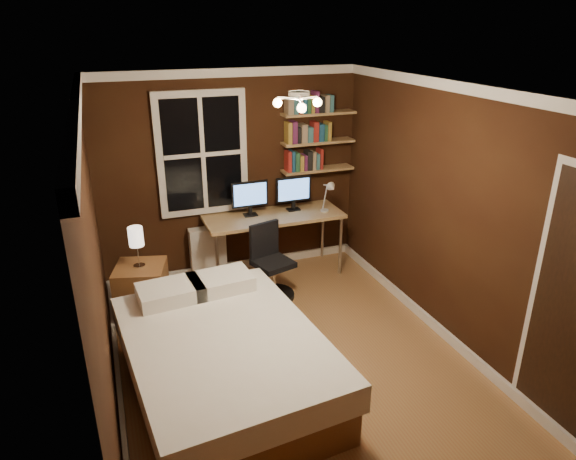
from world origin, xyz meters
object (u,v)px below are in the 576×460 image
object	(u,v)px
monitor_left	(250,199)
monitor_right	(293,194)
desk	(274,219)
nightstand	(143,293)
bedside_lamp	(137,247)
office_chair	(271,271)
radiator	(208,253)
bed	(224,361)
desk_lamp	(328,196)

from	to	relation	value
monitor_left	monitor_right	world-z (taller)	same
desk	monitor_left	distance (m)	0.39
nightstand	desk	world-z (taller)	desk
bedside_lamp	office_chair	bearing A→B (deg)	-0.15
bedside_lamp	radiator	size ratio (longest dim) A/B	0.67
radiator	office_chair	distance (m)	0.94
bed	nightstand	bearing A→B (deg)	105.06
nightstand	radiator	size ratio (longest dim) A/B	0.96
monitor_left	desk_lamp	size ratio (longest dim) A/B	1.02
monitor_left	office_chair	bearing A→B (deg)	-84.80
radiator	desk	world-z (taller)	desk
bed	office_chair	xyz separation A→B (m)	(0.91, 1.43, 0.02)
bed	bedside_lamp	world-z (taller)	bedside_lamp
monitor_left	office_chair	world-z (taller)	monitor_left
desk	bed	bearing A→B (deg)	-119.86
radiator	desk	size ratio (longest dim) A/B	0.39
bedside_lamp	desk	size ratio (longest dim) A/B	0.26
monitor_right	desk_lamp	distance (m)	0.43
desk_lamp	monitor_left	bearing A→B (deg)	164.11
office_chair	bed	bearing A→B (deg)	-138.89
monitor_left	office_chair	xyz separation A→B (m)	(0.06, -0.61, -0.69)
bed	monitor_left	distance (m)	2.32
office_chair	monitor_left	bearing A→B (deg)	78.66
bedside_lamp	radiator	xyz separation A→B (m)	(0.86, 0.74, -0.52)
bedside_lamp	monitor_left	xyz separation A→B (m)	(1.38, 0.60, 0.17)
desk	office_chair	xyz separation A→B (m)	(-0.21, -0.52, -0.42)
radiator	monitor_left	world-z (taller)	monitor_left
radiator	monitor_left	distance (m)	0.87
radiator	desk_lamp	distance (m)	1.63
bedside_lamp	monitor_left	distance (m)	1.52
nightstand	desk	distance (m)	1.78
radiator	desk_lamp	size ratio (longest dim) A/B	1.49
monitor_left	monitor_right	bearing A→B (deg)	0.00
office_chair	nightstand	bearing A→B (deg)	163.31
bed	nightstand	xyz separation A→B (m)	(-0.53, 1.44, 0.01)
monitor_right	office_chair	distance (m)	1.05
bed	desk_lamp	bearing A→B (deg)	40.20
monitor_right	bedside_lamp	bearing A→B (deg)	-162.74
bed	monitor_left	xyz separation A→B (m)	(0.85, 2.04, 0.71)
nightstand	desk_lamp	size ratio (longest dim) A/B	1.42
bedside_lamp	radiator	bearing A→B (deg)	40.56
monitor_right	desk_lamp	world-z (taller)	desk_lamp
desk_lamp	radiator	bearing A→B (deg)	164.60
nightstand	desk	xyz separation A→B (m)	(1.65, 0.52, 0.43)
bed	desk	distance (m)	2.30
desk	office_chair	bearing A→B (deg)	-112.37
bedside_lamp	office_chair	distance (m)	1.53
bed	nightstand	world-z (taller)	bed
radiator	desk_lamp	bearing A→B (deg)	-15.40
bedside_lamp	desk	xyz separation A→B (m)	(1.65, 0.52, -0.10)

